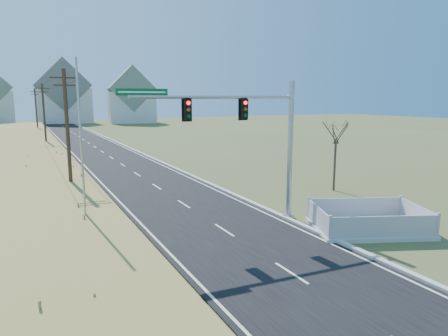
# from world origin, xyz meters

# --- Properties ---
(ground) EXTENTS (260.00, 260.00, 0.00)m
(ground) POSITION_xyz_m (0.00, 0.00, 0.00)
(ground) COLOR #4B5429
(ground) RESTS_ON ground
(road) EXTENTS (8.00, 180.00, 0.06)m
(road) POSITION_xyz_m (0.00, 50.00, 0.03)
(road) COLOR black
(road) RESTS_ON ground
(curb) EXTENTS (0.30, 180.00, 0.18)m
(curb) POSITION_xyz_m (4.15, 50.00, 0.09)
(curb) COLOR #B2AFA8
(curb) RESTS_ON ground
(utility_pole_near) EXTENTS (1.80, 0.26, 9.00)m
(utility_pole_near) POSITION_xyz_m (-6.50, 15.00, 4.68)
(utility_pole_near) COLOR #422D1E
(utility_pole_near) RESTS_ON ground
(utility_pole_mid) EXTENTS (1.80, 0.26, 9.00)m
(utility_pole_mid) POSITION_xyz_m (-6.50, 45.00, 4.68)
(utility_pole_mid) COLOR #422D1E
(utility_pole_mid) RESTS_ON ground
(utility_pole_far) EXTENTS (1.80, 0.26, 9.00)m
(utility_pole_far) POSITION_xyz_m (-6.50, 75.00, 4.68)
(utility_pole_far) COLOR #422D1E
(utility_pole_far) RESTS_ON ground
(condo_n) EXTENTS (15.27, 10.20, 18.54)m
(condo_n) POSITION_xyz_m (2.00, 112.00, 7.61)
(condo_n) COLOR silver
(condo_n) RESTS_ON ground
(condo_ne) EXTENTS (14.12, 10.51, 16.52)m
(condo_ne) POSITION_xyz_m (20.00, 104.00, 6.84)
(condo_ne) COLOR silver
(condo_ne) RESTS_ON ground
(traffic_signal_mast) EXTENTS (10.05, 1.03, 8.01)m
(traffic_signal_mast) POSITION_xyz_m (2.58, 4.57, 4.84)
(traffic_signal_mast) COLOR #9EA0A5
(traffic_signal_mast) RESTS_ON ground
(fence_enclosure) EXTENTS (6.87, 5.88, 1.32)m
(fence_enclosure) POSITION_xyz_m (7.02, 0.68, 0.27)
(fence_enclosure) COLOR #B7B5AD
(fence_enclosure) RESTS_ON ground
(open_sign) EXTENTS (0.42, 0.28, 0.56)m
(open_sign) POSITION_xyz_m (5.34, -0.04, 0.30)
(open_sign) COLOR white
(open_sign) RESTS_ON ground
(flagpole) EXTENTS (0.40, 0.40, 8.95)m
(flagpole) POSITION_xyz_m (-6.76, 6.10, 3.57)
(flagpole) COLOR #B7B5AD
(flagpole) RESTS_ON ground
(bare_tree) EXTENTS (2.17, 2.17, 5.76)m
(bare_tree) POSITION_xyz_m (11.93, 8.80, 4.64)
(bare_tree) COLOR #4C3F33
(bare_tree) RESTS_ON ground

